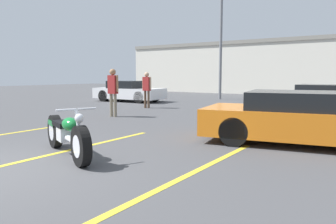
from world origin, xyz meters
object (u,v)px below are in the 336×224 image
object	(u,v)px
light_pole	(222,25)
spectator_near_motorcycle	(113,88)
show_car_hood_open	(301,118)
parked_car_mid_row	(328,98)
motorcycle	(66,135)
spectator_by_show_car	(147,87)
parked_car_left_row	(129,92)

from	to	relation	value
light_pole	spectator_near_motorcycle	distance (m)	11.23
show_car_hood_open	parked_car_mid_row	distance (m)	7.82
motorcycle	show_car_hood_open	bearing A→B (deg)	70.02
show_car_hood_open	spectator_by_show_car	bearing A→B (deg)	139.34
spectator_near_motorcycle	spectator_by_show_car	bearing A→B (deg)	106.35
spectator_near_motorcycle	parked_car_mid_row	bearing A→B (deg)	46.04
parked_car_mid_row	spectator_by_show_car	distance (m)	8.07
parked_car_mid_row	spectator_near_motorcycle	xyz separation A→B (m)	(-6.38, -6.62, 0.51)
light_pole	motorcycle	bearing A→B (deg)	-75.63
show_car_hood_open	parked_car_left_row	xyz separation A→B (m)	(-11.22, 6.99, -0.01)
motorcycle	parked_car_left_row	bearing A→B (deg)	148.94
show_car_hood_open	parked_car_mid_row	size ratio (longest dim) A/B	0.97
parked_car_mid_row	show_car_hood_open	bearing A→B (deg)	-85.50
parked_car_mid_row	spectator_by_show_car	bearing A→B (deg)	-155.46
parked_car_left_row	spectator_by_show_car	size ratio (longest dim) A/B	2.51
spectator_near_motorcycle	spectator_by_show_car	xyz separation A→B (m)	(-0.97, 3.31, -0.06)
parked_car_mid_row	spectator_by_show_car	world-z (taller)	spectator_by_show_car
motorcycle	spectator_near_motorcycle	world-z (taller)	spectator_near_motorcycle
spectator_by_show_car	spectator_near_motorcycle	bearing A→B (deg)	-73.65
motorcycle	spectator_near_motorcycle	size ratio (longest dim) A/B	1.31
show_car_hood_open	spectator_by_show_car	xyz separation A→B (m)	(-7.92, 4.49, 0.42)
show_car_hood_open	spectator_by_show_car	distance (m)	9.11
motorcycle	spectator_near_motorcycle	xyz separation A→B (m)	(-3.44, 4.91, 0.66)
parked_car_left_row	spectator_near_motorcycle	xyz separation A→B (m)	(4.27, -5.81, 0.49)
motorcycle	spectator_by_show_car	distance (m)	9.35
light_pole	spectator_by_show_car	bearing A→B (deg)	-93.40
parked_car_left_row	show_car_hood_open	bearing A→B (deg)	-36.18
light_pole	motorcycle	world-z (taller)	light_pole
spectator_near_motorcycle	show_car_hood_open	bearing A→B (deg)	-9.63
light_pole	spectator_near_motorcycle	size ratio (longest dim) A/B	4.81
show_car_hood_open	motorcycle	bearing A→B (deg)	-144.35
motorcycle	parked_car_mid_row	world-z (taller)	parked_car_mid_row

